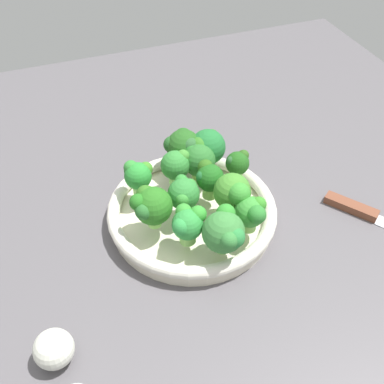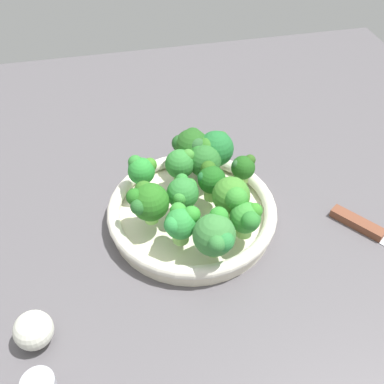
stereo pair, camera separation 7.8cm
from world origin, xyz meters
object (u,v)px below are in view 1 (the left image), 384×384
object	(u,v)px
broccoli_floret_0	(188,223)
broccoli_floret_2	(206,147)
broccoli_floret_8	(198,159)
broccoli_floret_4	(151,206)
garlic_bulb	(54,349)
broccoli_floret_3	(183,146)
broccoli_floret_7	(176,165)
broccoli_floret_9	(184,193)
broccoli_floret_11	(208,176)
broccoli_floret_1	(225,232)
broccoli_floret_10	(252,212)
broccoli_floret_12	(238,163)
broccoli_floret_5	(137,175)
knife	(377,218)
bowl	(192,213)
broccoli_floret_6	(234,193)

from	to	relation	value
broccoli_floret_0	broccoli_floret_2	distance (cm)	18.80
broccoli_floret_8	broccoli_floret_2	bearing A→B (deg)	42.01
broccoli_floret_4	garlic_bulb	world-z (taller)	broccoli_floret_4
broccoli_floret_3	broccoli_floret_7	size ratio (longest dim) A/B	1.11
broccoli_floret_9	broccoli_floret_11	bearing A→B (deg)	22.32
broccoli_floret_2	broccoli_floret_7	distance (cm)	7.27
broccoli_floret_11	broccoli_floret_1	bearing A→B (deg)	-100.68
broccoli_floret_7	broccoli_floret_10	world-z (taller)	broccoli_floret_7
broccoli_floret_7	broccoli_floret_12	size ratio (longest dim) A/B	1.27
broccoli_floret_1	broccoli_floret_12	distance (cm)	17.72
broccoli_floret_5	broccoli_floret_10	bearing A→B (deg)	-45.10
broccoli_floret_4	broccoli_floret_9	xyz separation A→B (cm)	(6.02, 1.45, -0.64)
broccoli_floret_2	knife	distance (cm)	32.85
broccoli_floret_5	knife	xyz separation A→B (cm)	(38.43, -17.40, -7.49)
broccoli_floret_9	knife	world-z (taller)	broccoli_floret_9
broccoli_floret_10	broccoli_floret_12	size ratio (longest dim) A/B	1.22
broccoli_floret_3	garlic_bulb	distance (cm)	40.71
broccoli_floret_3	broccoli_floret_12	xyz separation A→B (cm)	(8.02, -6.51, -1.29)
broccoli_floret_9	garlic_bulb	world-z (taller)	broccoli_floret_9
bowl	broccoli_floret_2	xyz separation A→B (cm)	(6.10, 9.06, 6.28)
broccoli_floret_0	broccoli_floret_12	size ratio (longest dim) A/B	1.18
broccoli_floret_0	knife	bearing A→B (deg)	-6.66
broccoli_floret_8	broccoli_floret_6	bearing A→B (deg)	-78.37
broccoli_floret_0	broccoli_floret_9	distance (cm)	6.81
knife	broccoli_floret_6	bearing A→B (deg)	163.94
broccoli_floret_3	broccoli_floret_12	distance (cm)	10.41
broccoli_floret_9	broccoli_floret_11	xyz separation A→B (cm)	(5.15, 2.12, 0.38)
broccoli_floret_0	broccoli_floret_12	distance (cm)	17.66
broccoli_floret_2	broccoli_floret_3	xyz separation A→B (cm)	(-3.91, 1.54, 0.11)
broccoli_floret_6	broccoli_floret_10	size ratio (longest dim) A/B	1.14
broccoli_floret_11	knife	size ratio (longest dim) A/B	0.29
broccoli_floret_0	garlic_bulb	world-z (taller)	broccoli_floret_0
broccoli_floret_10	broccoli_floret_12	world-z (taller)	broccoli_floret_10
garlic_bulb	broccoli_floret_2	bearing A→B (deg)	39.87
garlic_bulb	broccoli_floret_9	bearing A→B (deg)	35.19
broccoli_floret_0	broccoli_floret_8	size ratio (longest dim) A/B	0.93
broccoli_floret_7	bowl	bearing A→B (deg)	-84.14
broccoli_floret_1	broccoli_floret_9	world-z (taller)	broccoli_floret_1
broccoli_floret_10	broccoli_floret_11	xyz separation A→B (cm)	(-3.39, 9.91, 0.29)
bowl	broccoli_floret_11	size ratio (longest dim) A/B	4.39
broccoli_floret_1	broccoli_floret_9	bearing A→B (deg)	104.77
broccoli_floret_0	broccoli_floret_5	distance (cm)	14.08
broccoli_floret_3	broccoli_floret_11	size ratio (longest dim) A/B	1.12
broccoli_floret_0	broccoli_floret_6	bearing A→B (deg)	19.44
broccoli_floret_12	garlic_bulb	world-z (taller)	broccoli_floret_12
broccoli_floret_9	broccoli_floret_10	bearing A→B (deg)	-42.38
broccoli_floret_2	broccoli_floret_9	world-z (taller)	broccoli_floret_2
broccoli_floret_1	broccoli_floret_11	bearing A→B (deg)	79.32
broccoli_floret_12	garlic_bulb	bearing A→B (deg)	-148.83
bowl	broccoli_floret_9	xyz separation A→B (cm)	(-1.62, -0.59, 5.71)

